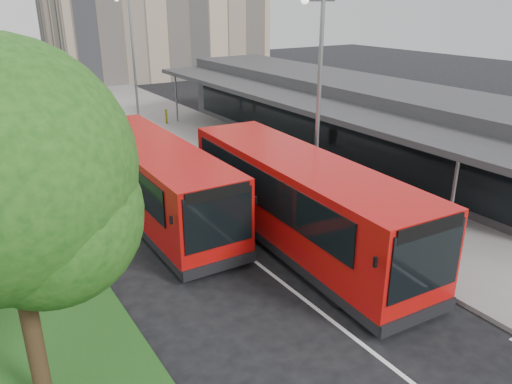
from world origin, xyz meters
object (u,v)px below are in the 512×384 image
tree_near (3,188)px  lamp_post_far (132,50)px  litter_bin (254,150)px  car_near (58,85)px  bus_main (300,202)px  car_far (5,77)px  lamp_post_near (317,94)px  bollard (166,116)px  bus_second (155,181)px

tree_near → lamp_post_far: (11.13, 24.95, -0.16)m
litter_bin → car_near: car_near is taller
bus_main → car_far: bearing=97.8°
lamp_post_near → bollard: lamp_post_near is taller
tree_near → lamp_post_far: 27.32m
tree_near → litter_bin: (12.78, 11.89, -4.30)m
bus_main → bus_second: size_ratio=1.06×
lamp_post_far → car_near: 15.58m
bus_second → car_near: bearing=85.2°
lamp_post_near → bus_second: 6.89m
bus_main → lamp_post_near: bearing=45.7°
bus_second → litter_bin: (7.09, 4.18, -0.96)m
lamp_post_near → litter_bin: lamp_post_near is taller
bollard → bus_second: bearing=-114.3°
bus_main → car_near: size_ratio=3.48×
tree_near → bus_second: bearing=53.6°
tree_near → bus_second: (5.69, 7.71, -3.35)m
lamp_post_near → bollard: 17.23m
bus_second → litter_bin: size_ratio=12.55×
tree_near → car_near: 41.04m
lamp_post_near → bus_main: bearing=-137.6°
car_near → car_far: bearing=124.6°
lamp_post_far → bus_main: lamp_post_far is taller
lamp_post_near → car_far: (-5.71, 41.81, -4.03)m
bus_main → lamp_post_far: bearing=87.5°
litter_bin → lamp_post_near: bearing=-103.4°
car_near → litter_bin: bearing=-74.9°
bus_second → car_far: 39.05m
bollard → car_near: bollard is taller
litter_bin → car_near: 28.17m
bus_main → litter_bin: (3.87, 8.97, -1.03)m
tree_near → lamp_post_near: bearing=24.0°
bus_second → car_near: (3.29, 32.09, -0.98)m
lamp_post_far → bollard: size_ratio=8.27×
bus_main → bollard: 19.02m
bus_main → tree_near: bearing=-158.6°
litter_bin → bollard: size_ratio=0.87×
bollard → car_far: car_far is taller
tree_near → bollard: 25.12m
tree_near → lamp_post_near: lamp_post_near is taller
car_far → tree_near: bearing=-115.1°
lamp_post_near → bus_main: (-2.22, -2.03, -3.11)m
bus_second → tree_near: bearing=-125.3°
bus_main → litter_bin: 9.82m
bus_main → litter_bin: bearing=69.9°
lamp_post_far → litter_bin: size_ratio=9.48×
bus_main → bollard: size_ratio=11.56×
lamp_post_far → bus_main: (-2.22, -22.03, -3.11)m
car_near → bus_second: bearing=-88.5°
bus_main → car_far: size_ratio=2.70×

